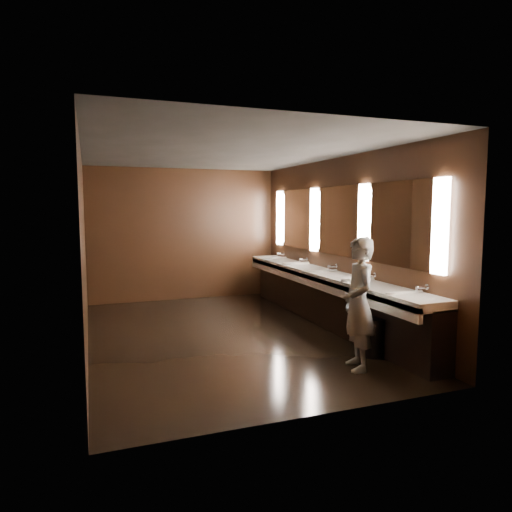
# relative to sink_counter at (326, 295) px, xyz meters

# --- Properties ---
(floor) EXTENTS (6.00, 6.00, 0.00)m
(floor) POSITION_rel_sink_counter_xyz_m (-1.79, 0.00, -0.50)
(floor) COLOR black
(floor) RESTS_ON ground
(ceiling) EXTENTS (4.00, 6.00, 0.02)m
(ceiling) POSITION_rel_sink_counter_xyz_m (-1.79, 0.00, 2.30)
(ceiling) COLOR #2D2D2B
(ceiling) RESTS_ON wall_back
(wall_back) EXTENTS (4.00, 0.02, 2.80)m
(wall_back) POSITION_rel_sink_counter_xyz_m (-1.79, 3.00, 0.90)
(wall_back) COLOR black
(wall_back) RESTS_ON floor
(wall_front) EXTENTS (4.00, 0.02, 2.80)m
(wall_front) POSITION_rel_sink_counter_xyz_m (-1.79, -3.00, 0.90)
(wall_front) COLOR black
(wall_front) RESTS_ON floor
(wall_left) EXTENTS (0.02, 6.00, 2.80)m
(wall_left) POSITION_rel_sink_counter_xyz_m (-3.79, 0.00, 0.90)
(wall_left) COLOR black
(wall_left) RESTS_ON floor
(wall_right) EXTENTS (0.02, 6.00, 2.80)m
(wall_right) POSITION_rel_sink_counter_xyz_m (0.21, 0.00, 0.90)
(wall_right) COLOR black
(wall_right) RESTS_ON floor
(sink_counter) EXTENTS (0.55, 5.40, 1.01)m
(sink_counter) POSITION_rel_sink_counter_xyz_m (0.00, 0.00, 0.00)
(sink_counter) COLOR black
(sink_counter) RESTS_ON floor
(mirror_band) EXTENTS (0.06, 5.03, 1.15)m
(mirror_band) POSITION_rel_sink_counter_xyz_m (0.19, -0.00, 1.25)
(mirror_band) COLOR white
(mirror_band) RESTS_ON wall_right
(person) EXTENTS (0.52, 0.67, 1.62)m
(person) POSITION_rel_sink_counter_xyz_m (-0.69, -2.04, 0.31)
(person) COLOR #88A1CB
(person) RESTS_ON floor
(trash_bin) EXTENTS (0.44, 0.44, 0.51)m
(trash_bin) POSITION_rel_sink_counter_xyz_m (-0.22, -1.69, -0.24)
(trash_bin) COLOR black
(trash_bin) RESTS_ON floor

